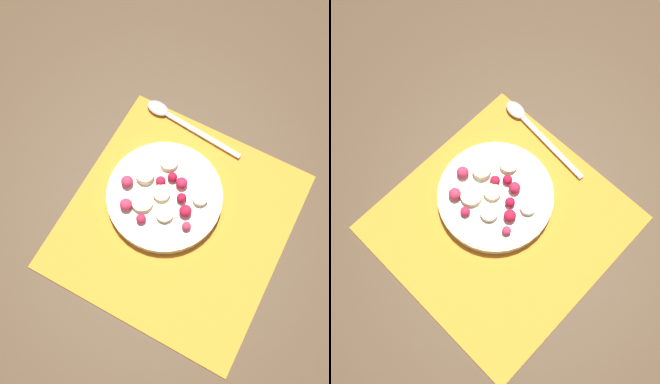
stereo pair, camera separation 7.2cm
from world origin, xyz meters
TOP-DOWN VIEW (x-y plane):
  - ground_plane at (0.00, 0.00)m, footprint 3.00×3.00m
  - placemat at (0.00, 0.00)m, footprint 0.36×0.38m
  - fruit_bowl at (0.04, -0.02)m, footprint 0.20×0.20m
  - spoon at (0.10, -0.17)m, footprint 0.20×0.04m

SIDE VIEW (x-z plane):
  - ground_plane at x=0.00m, z-range 0.00..0.00m
  - placemat at x=0.00m, z-range 0.00..0.01m
  - spoon at x=0.10m, z-range 0.01..0.01m
  - fruit_bowl at x=0.04m, z-range 0.00..0.04m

